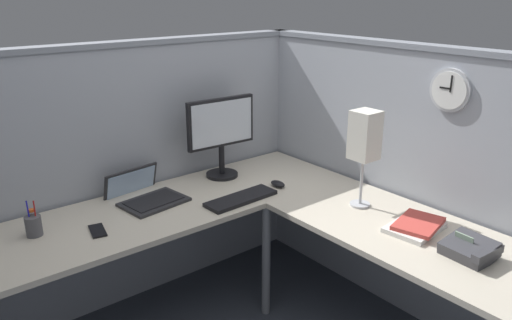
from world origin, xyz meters
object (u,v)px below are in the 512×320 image
Objects in this scene: office_phone at (471,250)px; wall_clock at (451,90)px; computer_mouse at (278,184)px; keyboard at (241,198)px; monitor at (221,131)px; laptop at (144,195)px; desk_lamp_paper at (365,138)px; cell_phone at (98,231)px; book_stack at (416,226)px; pen_cup at (34,225)px.

wall_clock is (0.35, 0.39, 0.61)m from office_phone.
keyboard is at bearing -175.16° from computer_mouse.
monitor is at bearing 113.96° from computer_mouse.
monitor is 2.27× the size of wall_clock.
wall_clock is at bearing -43.35° from laptop.
office_phone is at bearing -61.33° from laptop.
desk_lamp_paper reaches higher than laptop.
book_stack reaches higher than cell_phone.
book_stack is (1.23, -0.97, 0.02)m from cell_phone.
book_stack is 0.60× the size of desk_lamp_paper.
pen_cup is 0.57× the size of book_stack.
laptop is at bearing 43.73° from cell_phone.
pen_cup is (-1.03, 0.29, 0.04)m from keyboard.
pen_cup reaches higher than cell_phone.
book_stack is at bearing 82.19° from office_phone.
computer_mouse is 0.72× the size of cell_phone.
desk_lamp_paper is (1.24, -0.60, 0.38)m from cell_phone.
cell_phone is (-1.07, 0.11, -0.01)m from computer_mouse.
wall_clock reaches higher than laptop.
keyboard is 1.07m from pen_cup.
computer_mouse is at bearing 95.50° from office_phone.
wall_clock reaches higher than monitor.
desk_lamp_paper reaches higher than pen_cup.
pen_cup is at bearing 160.52° from cell_phone.
office_phone is 0.80m from wall_clock.
monitor reaches higher than keyboard.
desk_lamp_paper is (0.46, -0.46, 0.37)m from keyboard.
cell_phone is (-0.92, -0.24, -0.29)m from monitor.
laptop is 4.06× the size of computer_mouse.
pen_cup is at bearing 135.19° from office_phone.
computer_mouse is (0.16, -0.35, -0.28)m from monitor.
monitor is 4.81× the size of computer_mouse.
book_stack is at bearing -92.43° from desk_lamp_paper.
computer_mouse is at bearing 109.13° from desk_lamp_paper.
keyboard is 1.36× the size of book_stack.
desk_lamp_paper is 0.48m from wall_clock.
monitor is 1.58× the size of book_stack.
monitor is 1.19m from pen_cup.
office_phone is (0.27, -1.51, -0.26)m from monitor.
cell_phone is (0.25, -0.15, -0.05)m from pen_cup.
laptop reaches higher than book_stack.
book_stack is (0.45, -0.83, 0.01)m from keyboard.
cell_phone is 0.27× the size of desk_lamp_paper.
keyboard is 0.30m from computer_mouse.
office_phone is 0.68× the size of book_stack.
book_stack is (0.04, 0.31, -0.02)m from office_phone.
keyboard is 0.79m from cell_phone.
cell_phone is at bearing -165.28° from monitor.
keyboard is at bearing -41.39° from laptop.
office_phone is at bearing -44.81° from pen_cup.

